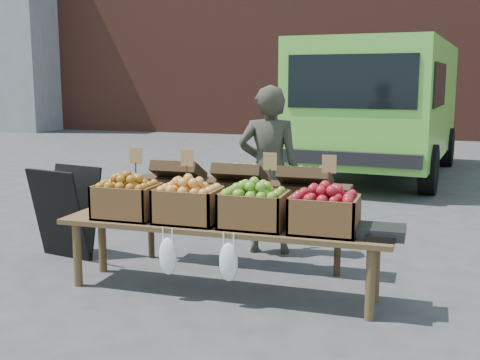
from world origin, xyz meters
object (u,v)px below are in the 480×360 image
(vendor, at_px, (269,170))
(back_table, at_px, (240,211))
(chalkboard_sign, at_px, (66,212))
(crate_red_apples, at_px, (254,210))
(delivery_van, at_px, (381,110))
(crate_russet_pears, at_px, (189,205))
(weighing_scale, at_px, (382,232))
(crate_golden_apples, at_px, (128,201))
(crate_green_apples, at_px, (324,214))
(display_bench, at_px, (221,259))

(vendor, height_order, back_table, vendor)
(chalkboard_sign, distance_m, crate_red_apples, 2.11)
(delivery_van, bearing_deg, crate_russet_pears, -92.65)
(back_table, xyz_separation_m, crate_russet_pears, (-0.20, -0.72, 0.19))
(weighing_scale, bearing_deg, crate_russet_pears, 180.00)
(crate_golden_apples, relative_size, crate_green_apples, 1.00)
(crate_green_apples, bearing_deg, vendor, 121.39)
(delivery_van, relative_size, chalkboard_sign, 5.82)
(vendor, distance_m, weighing_scale, 1.75)
(weighing_scale, bearing_deg, delivery_van, 94.85)
(vendor, relative_size, crate_golden_apples, 3.32)
(back_table, bearing_deg, chalkboard_sign, -172.42)
(vendor, xyz_separation_m, crate_russet_pears, (-0.33, -1.26, -0.12))
(display_bench, relative_size, crate_green_apples, 5.40)
(vendor, bearing_deg, weighing_scale, 122.41)
(chalkboard_sign, bearing_deg, crate_golden_apples, -16.71)
(crate_golden_apples, bearing_deg, back_table, 43.73)
(delivery_van, height_order, crate_red_apples, delivery_van)
(display_bench, bearing_deg, crate_russet_pears, 180.00)
(crate_golden_apples, bearing_deg, chalkboard_sign, 152.22)
(delivery_van, distance_m, weighing_scale, 6.69)
(back_table, xyz_separation_m, weighing_scale, (1.32, -0.72, 0.09))
(back_table, relative_size, crate_russet_pears, 4.20)
(back_table, relative_size, display_bench, 0.78)
(crate_red_apples, bearing_deg, display_bench, 180.00)
(delivery_van, height_order, display_bench, delivery_van)
(display_bench, relative_size, crate_golden_apples, 5.40)
(delivery_van, bearing_deg, crate_green_apples, -83.23)
(display_bench, distance_m, crate_russet_pears, 0.51)
(vendor, xyz_separation_m, crate_green_apples, (0.77, -1.26, -0.12))
(vendor, relative_size, crate_green_apples, 3.32)
(chalkboard_sign, height_order, crate_golden_apples, chalkboard_sign)
(display_bench, bearing_deg, delivery_van, 84.10)
(crate_green_apples, bearing_deg, back_table, 141.26)
(display_bench, xyz_separation_m, weighing_scale, (1.25, 0.00, 0.33))
(display_bench, bearing_deg, chalkboard_sign, 164.33)
(vendor, height_order, crate_golden_apples, vendor)
(back_table, height_order, display_bench, back_table)
(crate_red_apples, bearing_deg, chalkboard_sign, 166.36)
(weighing_scale, bearing_deg, back_table, 151.43)
(delivery_van, height_order, weighing_scale, delivery_van)
(delivery_van, bearing_deg, weighing_scale, -79.57)
(delivery_van, height_order, crate_green_apples, delivery_van)
(crate_russet_pears, height_order, crate_green_apples, same)
(delivery_van, relative_size, display_bench, 1.93)
(vendor, height_order, display_bench, vendor)
(chalkboard_sign, bearing_deg, vendor, 33.88)
(crate_green_apples, bearing_deg, display_bench, 180.00)
(vendor, relative_size, weighing_scale, 4.88)
(delivery_van, distance_m, crate_green_apples, 6.66)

